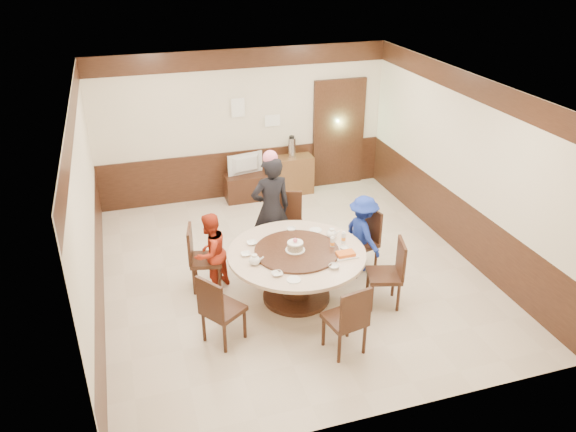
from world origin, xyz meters
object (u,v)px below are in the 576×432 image
object	(u,v)px
birthday_cake	(295,246)
banquet_table	(297,265)
television	(247,165)
thermos	(292,147)
person_standing	(271,209)
person_blue	(363,234)
side_cabinet	(292,175)
person_red	(210,253)
tv_stand	(247,187)
shrimp_platter	(346,255)

from	to	relation	value
birthday_cake	banquet_table	bearing A→B (deg)	7.20
banquet_table	television	world-z (taller)	television
banquet_table	thermos	size ratio (longest dim) A/B	4.95
banquet_table	person_standing	distance (m)	1.19
person_blue	side_cabinet	bearing A→B (deg)	-7.07
thermos	banquet_table	bearing A→B (deg)	-106.42
person_red	side_cabinet	bearing A→B (deg)	-164.78
person_blue	thermos	size ratio (longest dim) A/B	3.15
tv_stand	side_cabinet	bearing A→B (deg)	1.90
tv_stand	side_cabinet	size ratio (longest dim) A/B	1.06
person_standing	person_red	distance (m)	1.21
person_standing	side_cabinet	bearing A→B (deg)	-119.68
birthday_cake	television	distance (m)	3.44
side_cabinet	banquet_table	bearing A→B (deg)	-106.47
television	shrimp_platter	bearing A→B (deg)	86.29
banquet_table	television	size ratio (longest dim) A/B	2.68
person_standing	tv_stand	bearing A→B (deg)	-98.99
thermos	shrimp_platter	bearing A→B (deg)	-96.60
person_standing	birthday_cake	world-z (taller)	person_standing
person_blue	side_cabinet	world-z (taller)	person_blue
person_standing	thermos	world-z (taller)	person_standing
person_standing	thermos	size ratio (longest dim) A/B	4.51
television	banquet_table	bearing A→B (deg)	77.21
birthday_cake	side_cabinet	distance (m)	3.65
birthday_cake	side_cabinet	size ratio (longest dim) A/B	0.33
tv_stand	shrimp_platter	bearing A→B (deg)	-82.92
banquet_table	television	distance (m)	3.44
person_blue	tv_stand	size ratio (longest dim) A/B	1.41
thermos	person_standing	bearing A→B (deg)	-114.58
person_red	person_blue	distance (m)	2.27
person_red	birthday_cake	distance (m)	1.24
banquet_table	person_blue	distance (m)	1.28
person_red	tv_stand	bearing A→B (deg)	-151.45
person_standing	television	xyz separation A→B (m)	(0.16, 2.29, -0.16)
shrimp_platter	tv_stand	xyz separation A→B (m)	(-0.46, 3.74, -0.53)
shrimp_platter	thermos	size ratio (longest dim) A/B	0.79
shrimp_platter	side_cabinet	size ratio (longest dim) A/B	0.37
banquet_table	thermos	xyz separation A→B (m)	(1.02, 3.46, 0.41)
birthday_cake	thermos	world-z (taller)	thermos
side_cabinet	thermos	xyz separation A→B (m)	(-0.00, 0.00, 0.56)
tv_stand	television	distance (m)	0.45
banquet_table	birthday_cake	distance (m)	0.31
person_standing	birthday_cake	xyz separation A→B (m)	(0.02, -1.15, -0.01)
banquet_table	side_cabinet	distance (m)	3.62
person_blue	tv_stand	xyz separation A→B (m)	(-1.07, 2.97, -0.35)
person_standing	person_red	world-z (taller)	person_standing
person_blue	shrimp_platter	xyz separation A→B (m)	(-0.60, -0.77, 0.18)
television	side_cabinet	world-z (taller)	television
television	person_blue	bearing A→B (deg)	98.98
banquet_table	person_red	world-z (taller)	person_red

